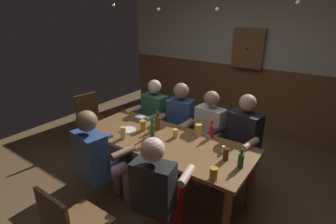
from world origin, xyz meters
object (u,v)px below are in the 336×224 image
(pint_glass_4, at_px, (146,142))
(dining_table, at_px, (164,146))
(plate_0, at_px, (128,130))
(table_candle, at_px, (223,149))
(person_3, at_px, (240,139))
(person_5, at_px, (158,187))
(bottle_3, at_px, (152,129))
(pint_glass_3, at_px, (175,133))
(pint_glass_6, at_px, (214,174))
(person_4, at_px, (98,157))
(pint_glass_1, at_px, (123,133))
(person_2, at_px, (206,131))
(bottle_1, at_px, (158,123))
(wall_dart_cabinet, at_px, (248,48))
(condiment_caddy, at_px, (140,118))
(bottle_0, at_px, (241,160))
(person_0, at_px, (151,115))
(pint_glass_2, at_px, (143,125))
(person_1, at_px, (178,122))
(bottle_2, at_px, (211,131))
(pint_glass_5, at_px, (198,130))
(chair_empty_far_end, at_px, (92,119))
(pint_glass_0, at_px, (226,154))

(pint_glass_4, bearing_deg, dining_table, 74.10)
(plate_0, bearing_deg, dining_table, 8.55)
(table_candle, bearing_deg, person_3, 90.52)
(person_5, distance_m, bottle_3, 0.86)
(pint_glass_3, height_order, pint_glass_4, pint_glass_3)
(person_3, distance_m, pint_glass_6, 1.03)
(person_4, height_order, pint_glass_1, person_4)
(person_2, relative_size, bottle_1, 5.00)
(person_2, xyz_separation_m, wall_dart_cabinet, (-0.19, 1.91, 0.85))
(condiment_caddy, xyz_separation_m, bottle_0, (1.54, -0.32, 0.05))
(person_0, relative_size, condiment_caddy, 8.52)
(condiment_caddy, bearing_deg, pint_glass_2, -43.47)
(bottle_3, xyz_separation_m, pint_glass_1, (-0.24, -0.24, -0.02))
(bottle_1, bearing_deg, person_1, 90.26)
(bottle_2, xyz_separation_m, pint_glass_4, (-0.50, -0.59, -0.04))
(bottle_2, relative_size, pint_glass_5, 1.58)
(dining_table, height_order, bottle_2, bottle_2)
(table_candle, height_order, bottle_2, bottle_2)
(person_2, bearing_deg, chair_empty_far_end, 16.88)
(bottle_3, bearing_deg, plate_0, -170.30)
(person_1, relative_size, pint_glass_1, 8.46)
(bottle_1, relative_size, wall_dart_cabinet, 0.34)
(plate_0, bearing_deg, condiment_caddy, 105.47)
(person_5, height_order, bottle_0, person_5)
(person_1, xyz_separation_m, pint_glass_3, (0.31, -0.54, 0.12))
(pint_glass_2, relative_size, pint_glass_4, 1.32)
(person_1, relative_size, pint_glass_2, 9.10)
(pint_glass_1, relative_size, wall_dart_cabinet, 0.21)
(table_candle, height_order, pint_glass_4, pint_glass_4)
(dining_table, distance_m, person_1, 0.69)
(dining_table, distance_m, pint_glass_3, 0.20)
(pint_glass_4, bearing_deg, chair_empty_far_end, 161.86)
(chair_empty_far_end, height_order, pint_glass_2, chair_empty_far_end)
(person_5, relative_size, pint_glass_3, 11.17)
(dining_table, xyz_separation_m, pint_glass_1, (-0.40, -0.26, 0.17))
(person_0, bearing_deg, chair_empty_far_end, 27.71)
(dining_table, height_order, bottle_1, bottle_1)
(person_4, relative_size, pint_glass_6, 10.53)
(bottle_1, bearing_deg, bottle_3, -71.52)
(person_3, height_order, pint_glass_2, person_3)
(pint_glass_1, bearing_deg, pint_glass_0, 12.66)
(dining_table, xyz_separation_m, pint_glass_0, (0.77, 0.00, 0.16))
(condiment_caddy, relative_size, pint_glass_4, 1.38)
(condiment_caddy, bearing_deg, bottle_1, -15.59)
(pint_glass_5, bearing_deg, pint_glass_6, -52.00)
(person_5, bearing_deg, bottle_3, 120.81)
(dining_table, bearing_deg, bottle_2, 38.91)
(pint_glass_5, bearing_deg, person_0, 161.69)
(person_5, xyz_separation_m, pint_glass_4, (-0.47, 0.40, 0.14))
(pint_glass_3, bearing_deg, wall_dart_cabinet, 91.06)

